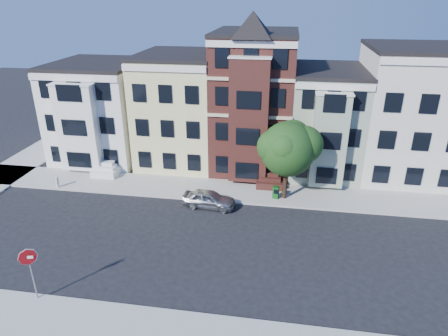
% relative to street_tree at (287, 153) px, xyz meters
% --- Properties ---
extents(ground, '(120.00, 120.00, 0.00)m').
position_rel_street_tree_xyz_m(ground, '(-3.23, -7.36, -4.04)').
color(ground, black).
extents(far_sidewalk, '(60.00, 4.00, 0.15)m').
position_rel_street_tree_xyz_m(far_sidewalk, '(-3.23, 0.64, -3.97)').
color(far_sidewalk, '#9E9B93').
rests_on(far_sidewalk, ground).
extents(house_white, '(8.00, 9.00, 9.00)m').
position_rel_street_tree_xyz_m(house_white, '(-18.23, 7.14, 0.46)').
color(house_white, white).
rests_on(house_white, ground).
extents(house_yellow, '(7.00, 9.00, 10.00)m').
position_rel_street_tree_xyz_m(house_yellow, '(-10.23, 7.14, 0.96)').
color(house_yellow, beige).
rests_on(house_yellow, ground).
extents(house_brown, '(7.00, 9.00, 12.00)m').
position_rel_street_tree_xyz_m(house_brown, '(-3.23, 7.14, 1.96)').
color(house_brown, '#3B1A15').
rests_on(house_brown, ground).
extents(house_green, '(6.00, 9.00, 9.00)m').
position_rel_street_tree_xyz_m(house_green, '(3.27, 7.14, 0.46)').
color(house_green, '#919E85').
rests_on(house_green, ground).
extents(house_cream, '(8.00, 9.00, 11.00)m').
position_rel_street_tree_xyz_m(house_cream, '(10.27, 7.14, 1.46)').
color(house_cream, silver).
rests_on(house_cream, ground).
extents(street_tree, '(7.33, 7.33, 7.78)m').
position_rel_street_tree_xyz_m(street_tree, '(0.00, 0.00, 0.00)').
color(street_tree, '#24501A').
rests_on(street_tree, far_sidewalk).
extents(parked_car, '(4.19, 1.99, 1.38)m').
position_rel_street_tree_xyz_m(parked_car, '(-5.73, -2.16, -3.35)').
color(parked_car, '#9EA0A7').
rests_on(parked_car, ground).
extents(newspaper_box, '(0.54, 0.50, 1.02)m').
position_rel_street_tree_xyz_m(newspaper_box, '(-0.69, -0.15, -3.38)').
color(newspaper_box, '#125218').
rests_on(newspaper_box, far_sidewalk).
extents(fire_hydrant, '(0.29, 0.29, 0.77)m').
position_rel_street_tree_xyz_m(fire_hydrant, '(-18.96, -1.06, -3.51)').
color(fire_hydrant, beige).
rests_on(fire_hydrant, far_sidewalk).
extents(stop_sign, '(0.97, 0.43, 3.55)m').
position_rel_street_tree_xyz_m(stop_sign, '(-12.92, -13.66, -2.11)').
color(stop_sign, '#B50E13').
rests_on(stop_sign, near_sidewalk).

